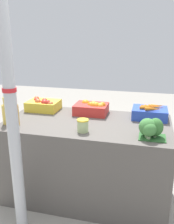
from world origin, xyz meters
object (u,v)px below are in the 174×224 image
(support_pole, at_px, (11,105))
(orange_crate, at_px, (92,108))
(juice_bottle_golden, at_px, (6,113))
(pickle_jar, at_px, (83,125))
(broccoli_pile, at_px, (150,128))
(carrot_crate, at_px, (150,113))
(juice_bottle_amber, at_px, (15,113))
(apple_crate, at_px, (43,105))

(support_pole, distance_m, orange_crate, 1.04)
(support_pole, xyz_separation_m, juice_bottle_golden, (-0.32, 0.41, -0.22))
(pickle_jar, bearing_deg, broccoli_pile, 0.39)
(carrot_crate, bearing_deg, juice_bottle_golden, -158.99)
(support_pole, distance_m, carrot_crate, 1.39)
(orange_crate, distance_m, juice_bottle_golden, 0.88)
(juice_bottle_amber, bearing_deg, carrot_crate, 22.61)
(broccoli_pile, height_order, juice_bottle_golden, juice_bottle_golden)
(broccoli_pile, height_order, pickle_jar, broccoli_pile)
(apple_crate, bearing_deg, juice_bottle_amber, -96.38)
(support_pole, xyz_separation_m, carrot_crate, (1.01, 0.92, -0.27))
(support_pole, bearing_deg, orange_crate, 66.27)
(broccoli_pile, bearing_deg, juice_bottle_amber, 179.78)
(apple_crate, distance_m, carrot_crate, 1.17)
(carrot_crate, bearing_deg, broccoli_pile, -89.72)
(support_pole, bearing_deg, broccoli_pile, 21.72)
(carrot_crate, distance_m, juice_bottle_golden, 1.42)
(carrot_crate, relative_size, broccoli_pile, 1.53)
(support_pole, xyz_separation_m, broccoli_pile, (1.01, 0.40, -0.24))
(pickle_jar, bearing_deg, support_pole, -137.93)
(pickle_jar, bearing_deg, apple_crate, 139.49)
(support_pole, distance_m, pickle_jar, 0.66)
(apple_crate, distance_m, pickle_jar, 0.79)
(juice_bottle_golden, xyz_separation_m, juice_bottle_amber, (0.10, -0.00, 0.00))
(apple_crate, bearing_deg, pickle_jar, -40.51)
(apple_crate, height_order, juice_bottle_golden, juice_bottle_golden)
(juice_bottle_amber, bearing_deg, apple_crate, 83.62)
(support_pole, height_order, broccoli_pile, support_pole)
(support_pole, height_order, pickle_jar, support_pole)
(juice_bottle_golden, bearing_deg, support_pole, -52.22)
(broccoli_pile, xyz_separation_m, juice_bottle_amber, (-1.23, 0.00, 0.03))
(orange_crate, bearing_deg, carrot_crate, 0.01)
(orange_crate, relative_size, pickle_jar, 3.04)
(broccoli_pile, xyz_separation_m, pickle_jar, (-0.57, -0.00, -0.03))
(carrot_crate, relative_size, pickle_jar, 3.04)
(carrot_crate, height_order, juice_bottle_amber, juice_bottle_amber)
(juice_bottle_amber, distance_m, pickle_jar, 0.66)
(pickle_jar, bearing_deg, juice_bottle_golden, 179.34)
(support_pole, xyz_separation_m, pickle_jar, (0.44, 0.40, -0.27))
(broccoli_pile, distance_m, juice_bottle_amber, 1.23)
(juice_bottle_amber, bearing_deg, pickle_jar, -0.76)
(support_pole, bearing_deg, pickle_jar, 42.07)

